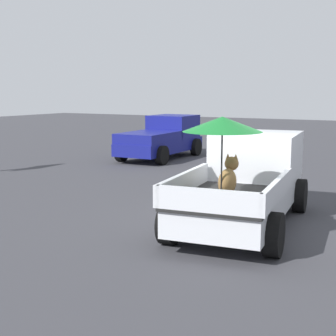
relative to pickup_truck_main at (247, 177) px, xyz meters
The scene contains 3 objects.
ground_plane 1.07m from the pickup_truck_main, behind, with size 80.00×80.00×0.00m, color #38383D.
pickup_truck_main is the anchor object (origin of this frame).
pickup_truck_red 10.69m from the pickup_truck_main, 39.98° to the left, with size 4.85×2.27×1.80m.
Camera 1 is at (-9.71, -3.63, 2.89)m, focal length 52.38 mm.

